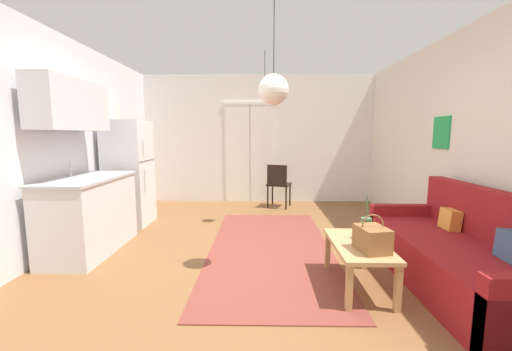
% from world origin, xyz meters
% --- Properties ---
extents(ground_plane, '(5.32, 7.47, 0.10)m').
position_xyz_m(ground_plane, '(0.00, 0.00, -0.05)').
color(ground_plane, brown).
extents(wall_back, '(4.92, 0.13, 2.62)m').
position_xyz_m(wall_back, '(-0.01, 3.48, 1.30)').
color(wall_back, white).
rests_on(wall_back, ground_plane).
extents(wall_right, '(0.12, 7.07, 2.62)m').
position_xyz_m(wall_right, '(2.41, -0.00, 1.31)').
color(wall_right, silver).
rests_on(wall_right, ground_plane).
extents(wall_left, '(0.12, 7.07, 2.62)m').
position_xyz_m(wall_left, '(-2.41, 0.00, 1.31)').
color(wall_left, silver).
rests_on(wall_left, ground_plane).
extents(area_rug, '(1.48, 3.16, 0.01)m').
position_xyz_m(area_rug, '(0.18, 0.66, 0.01)').
color(area_rug, brown).
rests_on(area_rug, ground_plane).
extents(couch, '(0.84, 2.02, 0.91)m').
position_xyz_m(couch, '(1.92, -0.28, 0.28)').
color(couch, maroon).
rests_on(couch, ground_plane).
extents(coffee_table, '(0.47, 0.89, 0.42)m').
position_xyz_m(coffee_table, '(0.96, -0.31, 0.36)').
color(coffee_table, tan).
rests_on(coffee_table, ground_plane).
extents(bamboo_vase, '(0.10, 0.10, 0.43)m').
position_xyz_m(bamboo_vase, '(1.06, -0.20, 0.53)').
color(bamboo_vase, '#47704C').
rests_on(bamboo_vase, coffee_table).
extents(handbag, '(0.27, 0.32, 0.32)m').
position_xyz_m(handbag, '(1.01, -0.50, 0.53)').
color(handbag, brown).
rests_on(handbag, coffee_table).
extents(refrigerator, '(0.61, 0.65, 1.62)m').
position_xyz_m(refrigerator, '(-1.99, 1.71, 0.81)').
color(refrigerator, white).
rests_on(refrigerator, ground_plane).
extents(kitchen_counter, '(0.61, 1.32, 2.03)m').
position_xyz_m(kitchen_counter, '(-2.02, 0.55, 0.76)').
color(kitchen_counter, silver).
rests_on(kitchen_counter, ground_plane).
extents(accent_chair, '(0.52, 0.51, 0.84)m').
position_xyz_m(accent_chair, '(0.40, 2.85, 0.49)').
color(accent_chair, black).
rests_on(accent_chair, ground_plane).
extents(pendant_lamp_near, '(0.29, 0.29, 0.94)m').
position_xyz_m(pendant_lamp_near, '(0.18, -0.04, 1.83)').
color(pendant_lamp_near, black).
extents(pendant_lamp_far, '(0.21, 0.21, 0.67)m').
position_xyz_m(pendant_lamp_far, '(0.12, 1.63, 2.05)').
color(pendant_lamp_far, black).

